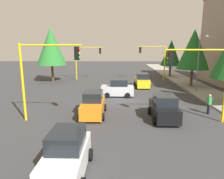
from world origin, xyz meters
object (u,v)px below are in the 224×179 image
object	(u,v)px
traffic_signal_far_left	(154,56)
car_yellow	(142,81)
traffic_signal_near_left	(202,70)
car_white	(67,155)
tree_roadside_far	(171,53)
tree_roadside_mid	(194,49)
street_lamp_curbside	(200,57)
car_black	(164,108)
pedestrian_crossing	(209,104)
traffic_signal_near_right	(45,67)
traffic_signal_far_right	(86,56)
car_silver	(118,89)
tree_opposite_side	(51,47)
car_orange	(93,105)

from	to	relation	value
traffic_signal_far_left	car_yellow	size ratio (longest dim) A/B	1.43
traffic_signal_near_left	car_white	size ratio (longest dim) A/B	1.46
tree_roadside_far	tree_roadside_mid	bearing A→B (deg)	2.86
street_lamp_curbside	car_black	distance (m)	11.45
traffic_signal_near_left	pedestrian_crossing	size ratio (longest dim) A/B	3.24
traffic_signal_near_right	traffic_signal_far_right	distance (m)	20.00
car_silver	car_yellow	size ratio (longest dim) A/B	0.90
tree_opposite_side	traffic_signal_near_right	bearing A→B (deg)	16.35
tree_roadside_far	car_orange	world-z (taller)	tree_roadside_far
car_black	traffic_signal_far_right	bearing A→B (deg)	-155.51
car_yellow	traffic_signal_near_right	bearing A→B (deg)	-32.89
tree_roadside_far	car_orange	xyz separation A→B (m)	(22.67, -11.91, -3.55)
car_black	traffic_signal_near_left	bearing A→B (deg)	78.84
traffic_signal_near_right	street_lamp_curbside	xyz separation A→B (m)	(-9.61, 14.92, 0.23)
tree_roadside_far	car_white	bearing A→B (deg)	-21.57
street_lamp_curbside	tree_roadside_far	xyz separation A→B (m)	(-14.39, 0.30, 0.10)
car_yellow	traffic_signal_far_right	bearing A→B (deg)	-126.37
traffic_signal_near_right	traffic_signal_far_right	bearing A→B (deg)	179.91
tree_opposite_side	tree_roadside_far	size ratio (longest dim) A/B	1.25
traffic_signal_far_right	car_orange	distance (m)	19.21
tree_roadside_far	car_white	world-z (taller)	tree_roadside_far
traffic_signal_far_right	traffic_signal_near_left	size ratio (longest dim) A/B	1.02
tree_roadside_mid	tree_opposite_side	xyz separation A→B (m)	(-4.00, -21.00, 0.36)
tree_roadside_mid	tree_opposite_side	bearing A→B (deg)	-100.78
car_yellow	car_black	size ratio (longest dim) A/B	1.03
street_lamp_curbside	car_silver	distance (m)	10.32
traffic_signal_far_left	car_white	bearing A→B (deg)	-17.36
car_silver	street_lamp_curbside	bearing A→B (deg)	99.53
traffic_signal_far_right	car_orange	world-z (taller)	traffic_signal_far_right
tree_opposite_side	car_white	world-z (taller)	tree_opposite_side
pedestrian_crossing	traffic_signal_far_right	bearing A→B (deg)	-144.41
traffic_signal_far_right	pedestrian_crossing	size ratio (longest dim) A/B	3.31
tree_opposite_side	traffic_signal_far_right	bearing A→B (deg)	110.64
tree_roadside_far	traffic_signal_far_left	bearing A→B (deg)	-43.45
car_orange	car_silver	bearing A→B (deg)	163.18
tree_roadside_far	street_lamp_curbside	bearing A→B (deg)	-1.19
pedestrian_crossing	traffic_signal_far_left	bearing A→B (deg)	-175.07
traffic_signal_near_right	street_lamp_curbside	size ratio (longest dim) A/B	0.83
street_lamp_curbside	pedestrian_crossing	bearing A→B (deg)	-14.01
street_lamp_curbside	car_black	size ratio (longest dim) A/B	1.79
street_lamp_curbside	tree_roadside_far	bearing A→B (deg)	178.81
tree_roadside_far	traffic_signal_near_left	bearing A→B (deg)	-9.07
tree_opposite_side	car_yellow	size ratio (longest dim) A/B	2.11
street_lamp_curbside	traffic_signal_far_left	bearing A→B (deg)	-161.44
pedestrian_crossing	car_yellow	bearing A→B (deg)	-160.12
car_silver	pedestrian_crossing	size ratio (longest dim) A/B	2.14
car_silver	car_orange	world-z (taller)	same
tree_roadside_far	car_white	distance (m)	33.20
tree_roadside_mid	traffic_signal_near_right	bearing A→B (deg)	-48.31
tree_roadside_mid	car_white	bearing A→B (deg)	-31.40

